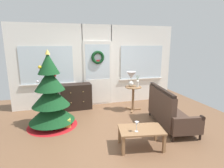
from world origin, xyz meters
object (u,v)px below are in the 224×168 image
Objects in this scene: side_table at (133,94)px; flower_vase at (137,83)px; table_lamp at (131,77)px; christmas_tree at (51,100)px; dresser_cabinet at (76,97)px; settee_sofa at (168,111)px; coffee_table at (141,131)px; gift_box at (66,123)px; wine_glass at (137,124)px.

flower_vase reaches higher than side_table.
table_lamp is at bearing 146.31° from side_table.
christmas_tree reaches higher than dresser_cabinet.
table_lamp is at bearing 147.99° from flower_vase.
settee_sofa is (2.01, -1.84, -0.01)m from dresser_cabinet.
flower_vase is 2.06m from coffee_table.
gift_box is at bearing -161.04° from table_lamp.
side_table is (1.62, -0.61, 0.13)m from dresser_cabinet.
gift_box is at bearing -164.94° from flower_vase.
wine_glass is at bearing -48.17° from gift_box.
christmas_tree is 9.50× the size of wine_glass.
christmas_tree is 2.83m from settee_sofa.
wine_glass is at bearing -45.41° from christmas_tree.
side_table is 0.51m from table_lamp.
table_lamp is 0.48× the size of coffee_table.
settee_sofa is 1.78× the size of coffee_table.
flower_vase is (-0.30, 1.17, 0.47)m from settee_sofa.
christmas_tree is at bearing 138.30° from coffee_table.
settee_sofa is at bearing -70.31° from table_lamp.
wine_glass is (-0.75, -1.99, 0.01)m from side_table.
christmas_tree is 4.21× the size of table_lamp.
table_lamp reaches higher than gift_box.
settee_sofa is (2.69, -0.81, -0.28)m from christmas_tree.
wine_glass is (1.55, -1.57, -0.13)m from christmas_tree.
dresser_cabinet is 4.68× the size of wine_glass.
wine_glass is at bearing -149.64° from coffee_table.
side_table is (2.30, 0.42, -0.14)m from christmas_tree.
table_lamp reaches higher than flower_vase.
settee_sofa is 1.30m from flower_vase.
christmas_tree reaches higher than table_lamp.
coffee_table is (1.67, -1.49, -0.33)m from christmas_tree.
side_table is 2.02m from coffee_table.
dresser_cabinet is 1.00× the size of coffee_table.
side_table is 2.11m from gift_box.
table_lamp is (1.56, -0.57, 0.63)m from dresser_cabinet.
table_lamp is (-0.06, 0.04, 0.50)m from side_table.
dresser_cabinet is at bearing 158.74° from flower_vase.
flower_vase is (0.16, -0.10, -0.17)m from table_lamp.
table_lamp reaches higher than wine_glass.
dresser_cabinet is at bearing 137.54° from settee_sofa.
flower_vase is at bearing -32.01° from table_lamp.
coffee_table is at bearing -41.70° from christmas_tree.
dresser_cabinet reaches higher than gift_box.
gift_box is (-2.37, 0.61, -0.27)m from settee_sofa.
settee_sofa is at bearing -75.85° from flower_vase.
flower_vase reaches higher than gift_box.
coffee_table is at bearing -146.20° from settee_sofa.
settee_sofa is 2.47m from gift_box.
christmas_tree is at bearing -123.44° from dresser_cabinet.
christmas_tree is 2.43m from flower_vase.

